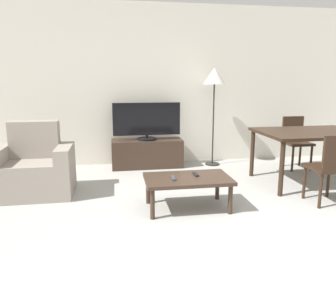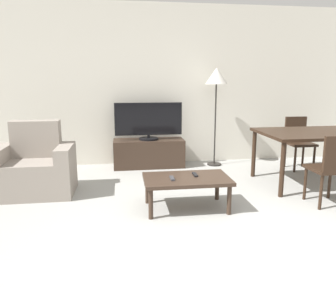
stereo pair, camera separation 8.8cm
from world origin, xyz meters
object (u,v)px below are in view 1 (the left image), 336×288
(tv_stand, at_px, (147,153))
(remote_primary, at_px, (173,178))
(tv, at_px, (147,121))
(coffee_table, at_px, (188,181))
(dining_table, at_px, (311,137))
(floor_lamp, at_px, (214,80))
(remote_secondary, at_px, (196,174))
(dining_chair_near, at_px, (331,165))
(dining_chair_far, at_px, (295,139))
(armchair, at_px, (33,170))

(tv_stand, bearing_deg, remote_primary, -87.15)
(remote_primary, bearing_deg, tv, 92.86)
(tv_stand, xyz_separation_m, coffee_table, (0.27, -1.90, 0.09))
(dining_table, relative_size, floor_lamp, 0.87)
(tv, xyz_separation_m, remote_secondary, (0.38, -1.84, -0.40))
(tv, xyz_separation_m, remote_primary, (0.10, -1.94, -0.40))
(dining_chair_near, relative_size, dining_chair_far, 1.00)
(tv_stand, relative_size, coffee_table, 1.21)
(dining_chair_near, bearing_deg, tv_stand, 133.11)
(dining_chair_far, bearing_deg, floor_lamp, 163.30)
(dining_table, bearing_deg, tv, 150.23)
(coffee_table, xyz_separation_m, remote_secondary, (0.11, 0.06, 0.05))
(dining_chair_far, height_order, remote_secondary, dining_chair_far)
(dining_table, distance_m, remote_primary, 2.21)
(armchair, xyz_separation_m, remote_secondary, (1.94, -0.70, 0.05))
(dining_chair_far, relative_size, remote_secondary, 5.66)
(dining_table, bearing_deg, remote_primary, -161.44)
(tv, relative_size, dining_chair_far, 1.31)
(dining_chair_far, distance_m, floor_lamp, 1.66)
(armchair, bearing_deg, dining_chair_near, -14.82)
(floor_lamp, relative_size, remote_primary, 10.98)
(tv, relative_size, remote_primary, 7.43)
(armchair, bearing_deg, dining_table, -1.72)
(dining_chair_far, bearing_deg, coffee_table, -145.82)
(tv, bearing_deg, dining_chair_near, -46.86)
(armchair, bearing_deg, dining_chair_far, 9.93)
(remote_primary, bearing_deg, dining_chair_far, 32.91)
(tv_stand, distance_m, dining_table, 2.55)
(dining_table, xyz_separation_m, dining_chair_near, (-0.25, -0.81, -0.19))
(tv_stand, xyz_separation_m, dining_table, (2.18, -1.25, 0.44))
(dining_chair_far, distance_m, remote_primary, 2.78)
(coffee_table, distance_m, dining_table, 2.05)
(tv_stand, relative_size, dining_chair_near, 1.38)
(tv_stand, distance_m, dining_chair_near, 2.83)
(coffee_table, relative_size, dining_chair_near, 1.14)
(tv_stand, bearing_deg, floor_lamp, -2.42)
(tv, xyz_separation_m, dining_table, (2.18, -1.25, -0.11))
(tv_stand, xyz_separation_m, dining_chair_near, (1.93, -2.06, 0.25))
(armchair, distance_m, dining_table, 3.76)
(tv_stand, height_order, dining_chair_far, dining_chair_far)
(dining_table, height_order, dining_chair_far, dining_chair_far)
(tv_stand, bearing_deg, dining_chair_near, -46.89)
(floor_lamp, bearing_deg, dining_chair_near, -68.33)
(remote_primary, xyz_separation_m, remote_secondary, (0.28, 0.11, 0.00))
(tv_stand, distance_m, floor_lamp, 1.65)
(dining_table, distance_m, floor_lamp, 1.77)
(floor_lamp, xyz_separation_m, remote_primary, (-1.03, -1.90, -1.06))
(dining_chair_near, xyz_separation_m, remote_secondary, (-1.55, 0.22, -0.10))
(tv, xyz_separation_m, floor_lamp, (1.13, -0.05, 0.66))
(dining_chair_near, bearing_deg, armchair, 165.18)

